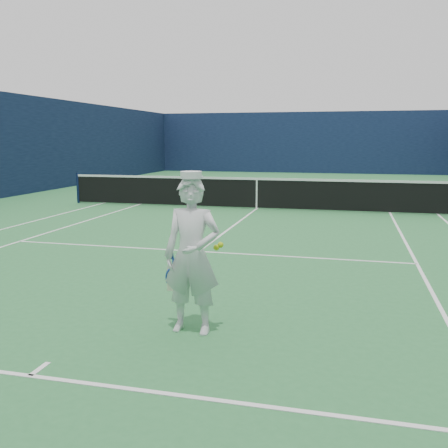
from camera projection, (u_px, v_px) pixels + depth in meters
name	position (u px, v px, depth m)	size (l,w,h in m)	color
ground	(257.00, 209.00, 16.10)	(80.00, 80.00, 0.00)	#2B733B
court_markings	(257.00, 209.00, 16.10)	(11.03, 23.83, 0.01)	white
windscreen_fence	(257.00, 146.00, 15.76)	(20.12, 36.12, 4.00)	#101B3B
tennis_net	(257.00, 192.00, 16.00)	(12.88, 0.09, 1.07)	#141E4C
tennis_player	(192.00, 255.00, 5.70)	(0.77, 0.47, 1.87)	silver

